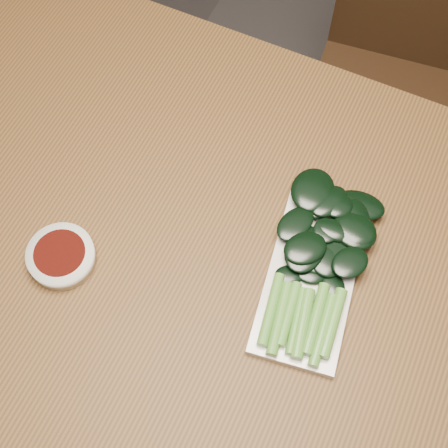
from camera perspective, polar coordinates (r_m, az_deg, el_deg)
ground at (r=1.60m, az=-0.11°, el=-13.95°), size 6.00×6.00×0.00m
table at (r=0.95m, az=-0.18°, el=-5.24°), size 1.40×0.80×0.75m
chair_far at (r=1.45m, az=16.20°, el=12.55°), size 0.42×0.42×0.89m
sauce_bowl at (r=0.90m, az=-14.65°, el=-2.87°), size 0.09×0.09×0.03m
serving_plate at (r=0.88m, az=8.03°, el=-4.42°), size 0.16×0.28×0.01m
gai_lan at (r=0.87m, az=9.14°, el=-2.34°), size 0.15×0.28×0.03m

